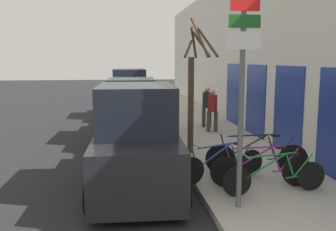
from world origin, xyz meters
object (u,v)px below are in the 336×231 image
(parked_car_1, at_px, (132,112))
(bicycle_3, at_px, (257,157))
(signpost, at_px, (242,88))
(bicycle_1, at_px, (261,169))
(parked_car_2, at_px, (129,95))
(bicycle_0, at_px, (275,176))
(pedestrian_near, at_px, (212,107))
(street_tree, at_px, (193,90))
(parked_car_0, at_px, (136,143))
(bicycle_2, at_px, (222,164))
(pedestrian_far, at_px, (207,104))

(parked_car_1, bearing_deg, bicycle_3, -59.19)
(signpost, height_order, bicycle_1, signpost)
(bicycle_3, xyz_separation_m, parked_car_2, (-2.72, 10.55, 0.51))
(bicycle_0, xyz_separation_m, pedestrian_near, (0.36, 6.60, 0.56))
(bicycle_0, relative_size, pedestrian_near, 1.40)
(bicycle_1, relative_size, street_tree, 0.57)
(parked_car_0, height_order, street_tree, street_tree)
(bicycle_2, bearing_deg, street_tree, -13.08)
(pedestrian_near, bearing_deg, bicycle_1, 88.99)
(bicycle_0, bearing_deg, parked_car_1, 17.73)
(bicycle_1, bearing_deg, signpost, 147.02)
(parked_car_0, xyz_separation_m, street_tree, (1.72, 2.37, 0.96))
(bicycle_0, height_order, parked_car_0, parked_car_0)
(bicycle_0, bearing_deg, pedestrian_far, -7.67)
(signpost, height_order, pedestrian_far, signpost)
(bicycle_2, height_order, parked_car_2, parked_car_2)
(parked_car_1, distance_m, parked_car_2, 5.40)
(signpost, bearing_deg, parked_car_0, 136.23)
(parked_car_0, distance_m, parked_car_2, 10.73)
(parked_car_0, distance_m, pedestrian_near, 6.29)
(signpost, xyz_separation_m, bicycle_3, (1.06, 1.90, -1.79))
(parked_car_1, bearing_deg, street_tree, -58.49)
(bicycle_2, distance_m, parked_car_1, 5.81)
(bicycle_2, bearing_deg, pedestrian_far, -27.95)
(signpost, bearing_deg, parked_car_1, 103.65)
(signpost, bearing_deg, bicycle_3, 60.94)
(signpost, xyz_separation_m, bicycle_1, (0.83, 1.02, -1.82))
(signpost, relative_size, parked_car_1, 0.83)
(bicycle_1, relative_size, bicycle_3, 0.91)
(bicycle_1, xyz_separation_m, parked_car_2, (-2.50, 11.43, 0.54))
(bicycle_1, height_order, bicycle_3, bicycle_3)
(bicycle_3, bearing_deg, street_tree, 36.14)
(bicycle_0, bearing_deg, parked_car_0, 62.97)
(bicycle_0, xyz_separation_m, street_tree, (-1.02, 3.50, 1.48))
(bicycle_0, distance_m, parked_car_2, 12.16)
(bicycle_0, height_order, bicycle_1, bicycle_1)
(bicycle_2, distance_m, parked_car_2, 11.05)
(bicycle_3, xyz_separation_m, street_tree, (-1.13, 2.18, 1.43))
(parked_car_0, height_order, parked_car_2, parked_car_2)
(bicycle_1, relative_size, parked_car_0, 0.49)
(parked_car_2, relative_size, pedestrian_far, 2.70)
(bicycle_1, height_order, parked_car_1, parked_car_1)
(pedestrian_near, distance_m, street_tree, 3.52)
(bicycle_2, height_order, pedestrian_near, pedestrian_near)
(bicycle_3, bearing_deg, signpost, 159.77)
(bicycle_3, relative_size, parked_car_1, 0.51)
(bicycle_2, distance_m, street_tree, 2.93)
(bicycle_3, xyz_separation_m, pedestrian_near, (0.26, 5.29, 0.51))
(signpost, height_order, parked_car_2, signpost)
(pedestrian_far, bearing_deg, street_tree, 53.72)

